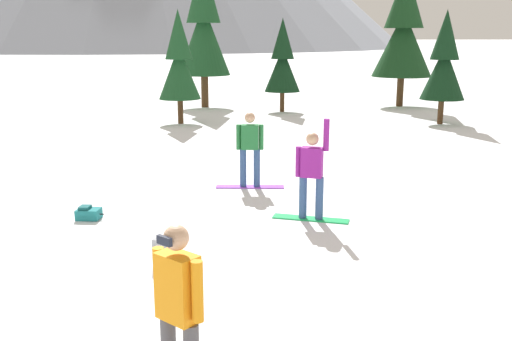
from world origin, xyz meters
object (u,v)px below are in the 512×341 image
pine_tree_slender (179,62)px  pine_tree_young (283,61)px  pine_tree_tall (204,27)px  backpack_teal (88,213)px  backpack_grey (164,253)px  snowboarder_background (250,148)px  pine_tree_twin (403,31)px  snowboarder_midground (312,173)px  snowboarder_foreground (178,311)px  pine_tree_leaning (444,62)px

pine_tree_slender → pine_tree_young: pine_tree_slender is taller
pine_tree_tall → pine_tree_young: (3.60, -2.01, -1.56)m
backpack_teal → pine_tree_young: bearing=71.0°
backpack_grey → backpack_teal: bearing=124.0°
backpack_teal → pine_tree_tall: size_ratio=0.08×
snowboarder_background → backpack_grey: snowboarder_background is taller
backpack_teal → pine_tree_twin: 21.38m
snowboarder_background → backpack_teal: (-3.26, -2.23, -0.82)m
pine_tree_twin → pine_tree_young: bearing=-164.2°
pine_tree_tall → snowboarder_midground: bearing=-82.5°
snowboarder_foreground → pine_tree_slender: 18.60m
backpack_grey → pine_tree_slender: pine_tree_slender is taller
backpack_teal → pine_tree_twin: size_ratio=0.08×
snowboarder_background → pine_tree_slender: 10.67m
pine_tree_tall → pine_tree_twin: bearing=-1.8°
snowboarder_foreground → snowboarder_midground: bearing=69.2°
backpack_grey → pine_tree_young: 18.92m
backpack_teal → backpack_grey: backpack_grey is taller
snowboarder_foreground → snowboarder_midground: 6.06m
snowboarder_midground → snowboarder_background: size_ratio=1.12×
snowboarder_foreground → pine_tree_twin: size_ratio=0.27×
pine_tree_leaning → snowboarder_midground: bearing=-120.6°
backpack_teal → backpack_grey: bearing=-56.0°
pine_tree_slender → snowboarder_background: bearing=-77.8°
snowboarder_midground → backpack_teal: bearing=176.1°
pine_tree_tall → pine_tree_young: 4.41m
pine_tree_slender → pine_tree_young: bearing=37.1°
pine_tree_tall → pine_tree_young: bearing=-29.2°
snowboarder_background → pine_tree_twin: (8.31, 15.41, 2.71)m
backpack_grey → pine_tree_twin: pine_tree_twin is taller
backpack_teal → pine_tree_tall: (1.89, 17.94, 3.75)m
snowboarder_midground → pine_tree_slender: size_ratio=0.44×
snowboarder_midground → backpack_teal: 4.38m
snowboarder_background → backpack_teal: 4.03m
pine_tree_twin → pine_tree_young: size_ratio=1.58×
snowboarder_foreground → snowboarder_midground: size_ratio=0.92×
snowboarder_midground → backpack_grey: bearing=-140.1°
snowboarder_foreground → pine_tree_leaning: size_ratio=0.41×
pine_tree_slender → pine_tree_tall: bearing=80.8°
snowboarder_background → pine_tree_twin: 17.72m
snowboarder_midground → backpack_grey: 3.49m
snowboarder_background → snowboarder_midground: bearing=-67.6°
snowboarder_foreground → pine_tree_leaning: (9.26, 17.69, 1.46)m
snowboarder_background → pine_tree_slender: pine_tree_slender is taller
pine_tree_leaning → snowboarder_foreground: bearing=-117.6°
snowboarder_midground → pine_tree_tall: pine_tree_tall is taller
snowboarder_midground → backpack_teal: size_ratio=3.63×
snowboarder_midground → pine_tree_young: size_ratio=0.47×
backpack_teal → pine_tree_young: size_ratio=0.13×
snowboarder_foreground → snowboarder_background: snowboarder_foreground is taller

